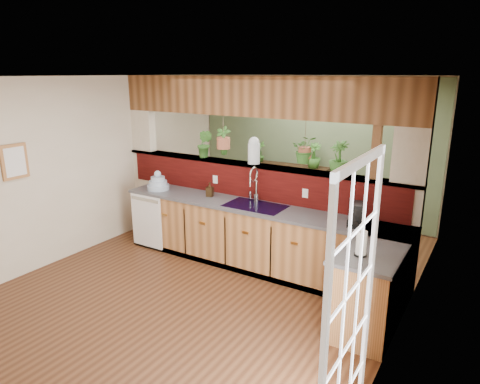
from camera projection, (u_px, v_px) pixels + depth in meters
The scene contains 28 objects.
ground at pixel (199, 291), 5.36m from camera, with size 4.60×7.00×0.01m, color #4C2A17.
ceiling at pixel (193, 77), 4.66m from camera, with size 4.60×7.00×0.01m, color brown.
wall_back at pixel (311, 148), 7.88m from camera, with size 4.60×0.02×2.60m, color beige.
wall_left at pixel (69, 169), 6.17m from camera, with size 0.02×7.00×2.60m, color beige.
wall_right at pixel (400, 227), 3.85m from camera, with size 0.02×7.00×2.60m, color beige.
pass_through_partition at pixel (255, 177), 6.13m from camera, with size 4.60×0.21×2.60m.
pass_through_ledge at pixel (253, 165), 6.10m from camera, with size 4.60×0.21×0.04m, color brown.
header_beam at pixel (254, 97), 5.84m from camera, with size 4.60×0.15×0.55m, color brown.
sage_backwall at pixel (311, 148), 7.86m from camera, with size 4.55×0.02×2.55m, color #566D4A.
countertop at pixel (290, 248), 5.53m from camera, with size 4.14×1.52×0.90m.
dishwasher at pixel (147, 221), 6.53m from camera, with size 0.58×0.03×0.82m.
navy_sink at pixel (255, 211), 5.81m from camera, with size 0.82×0.50×0.18m.
french_door at pixel (350, 319), 2.87m from camera, with size 0.06×1.02×2.16m, color white.
framed_print at pixel (15, 162), 5.43m from camera, with size 0.04×0.35×0.45m.
faucet at pixel (254, 183), 5.89m from camera, with size 0.22×0.22×0.51m.
dish_stack at pixel (158, 184), 6.58m from camera, with size 0.34×0.34×0.30m.
soap_dispenser at pixel (210, 189), 6.21m from camera, with size 0.09×0.10×0.21m, color #392714.
coffee_maker at pixel (356, 215), 5.01m from camera, with size 0.15×0.25×0.28m.
paper_towel at pixel (361, 244), 4.19m from camera, with size 0.13×0.13×0.27m.
glass_jar at pixel (254, 150), 6.04m from camera, with size 0.17×0.17×0.38m.
ledge_plant_left at pixel (205, 144), 6.46m from camera, with size 0.23×0.19×0.42m, color #2E6021.
ledge_plant_right at pixel (339, 158), 5.41m from camera, with size 0.24×0.24×0.43m, color #2E6021.
hanging_plant_a at pixel (223, 132), 6.24m from camera, with size 0.24×0.20×0.54m.
hanging_plant_b at pixel (305, 138), 5.58m from camera, with size 0.42×0.40×0.50m.
shelving_console at pixel (289, 190), 8.04m from camera, with size 1.46×0.39×0.97m, color black.
shelf_plant_a at pixel (261, 152), 8.18m from camera, with size 0.21×0.14×0.39m, color #2E6021.
shelf_plant_b at pixel (314, 156), 7.62m from camera, with size 0.25×0.25×0.45m, color #2E6021.
floor_plant at pixel (328, 220), 6.72m from camera, with size 0.73×0.63×0.81m, color #2E6021.
Camera 1 is at (2.97, -3.84, 2.65)m, focal length 32.00 mm.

